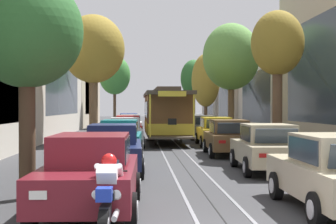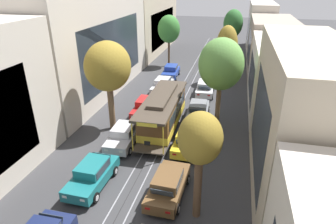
{
  "view_description": "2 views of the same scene",
  "coord_description": "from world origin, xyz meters",
  "px_view_note": "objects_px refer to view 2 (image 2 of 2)",
  "views": [
    {
      "loc": [
        -1.58,
        -6.85,
        2.14
      ],
      "look_at": [
        0.4,
        27.68,
        1.79
      ],
      "focal_mm": 52.57,
      "sensor_mm": 36.0,
      "label": 1
    },
    {
      "loc": [
        5.49,
        1.31,
        11.84
      ],
      "look_at": [
        0.0,
        24.63,
        0.85
      ],
      "focal_mm": 31.13,
      "sensor_mm": 36.0,
      "label": 2
    }
  ],
  "objects_px": {
    "parked_car_white_sixth_right": "(205,88)",
    "street_tree_kerb_right_mid": "(221,65)",
    "parked_car_yellow_fourth_right": "(188,140)",
    "street_tree_kerb_right_fourth": "(227,46)",
    "street_tree_kerb_left_mid": "(169,29)",
    "parked_car_teal_mid_left": "(92,174)",
    "street_tree_kerb_right_second": "(200,141)",
    "parked_car_silver_fourth_left": "(124,135)",
    "parked_car_red_fifth_left": "(145,107)",
    "parked_car_blue_far_left": "(171,71)",
    "parked_car_brown_mid_right": "(168,185)",
    "street_tree_kerb_right_far": "(233,24)",
    "cable_car_trolley": "(163,112)",
    "parked_car_silver_sixth_left": "(162,85)",
    "street_tree_kerb_left_second": "(108,67)",
    "parked_car_grey_fifth_right": "(198,110)"
  },
  "relations": [
    {
      "from": "parked_car_white_sixth_right",
      "to": "street_tree_kerb_right_mid",
      "type": "bearing_deg",
      "value": -74.79
    },
    {
      "from": "parked_car_yellow_fourth_right",
      "to": "street_tree_kerb_right_fourth",
      "type": "distance_m",
      "value": 17.35
    },
    {
      "from": "street_tree_kerb_right_fourth",
      "to": "street_tree_kerb_left_mid",
      "type": "bearing_deg",
      "value": 146.32
    },
    {
      "from": "parked_car_teal_mid_left",
      "to": "street_tree_kerb_right_second",
      "type": "distance_m",
      "value": 7.8
    },
    {
      "from": "parked_car_yellow_fourth_right",
      "to": "parked_car_silver_fourth_left",
      "type": "bearing_deg",
      "value": -174.6
    },
    {
      "from": "parked_car_red_fifth_left",
      "to": "street_tree_kerb_left_mid",
      "type": "bearing_deg",
      "value": 95.76
    },
    {
      "from": "parked_car_blue_far_left",
      "to": "parked_car_white_sixth_right",
      "type": "height_order",
      "value": "same"
    },
    {
      "from": "parked_car_blue_far_left",
      "to": "parked_car_brown_mid_right",
      "type": "bearing_deg",
      "value": -77.69
    },
    {
      "from": "parked_car_red_fifth_left",
      "to": "street_tree_kerb_right_far",
      "type": "xyz_separation_m",
      "value": [
        6.98,
        24.17,
        4.61
      ]
    },
    {
      "from": "parked_car_teal_mid_left",
      "to": "street_tree_kerb_right_fourth",
      "type": "height_order",
      "value": "street_tree_kerb_right_fourth"
    },
    {
      "from": "cable_car_trolley",
      "to": "parked_car_yellow_fourth_right",
      "type": "bearing_deg",
      "value": -45.92
    },
    {
      "from": "parked_car_teal_mid_left",
      "to": "parked_car_silver_sixth_left",
      "type": "relative_size",
      "value": 1.01
    },
    {
      "from": "parked_car_blue_far_left",
      "to": "street_tree_kerb_left_mid",
      "type": "height_order",
      "value": "street_tree_kerb_left_mid"
    },
    {
      "from": "parked_car_brown_mid_right",
      "to": "street_tree_kerb_right_mid",
      "type": "height_order",
      "value": "street_tree_kerb_right_mid"
    },
    {
      "from": "street_tree_kerb_left_second",
      "to": "street_tree_kerb_right_fourth",
      "type": "height_order",
      "value": "street_tree_kerb_left_second"
    },
    {
      "from": "parked_car_silver_sixth_left",
      "to": "street_tree_kerb_left_mid",
      "type": "distance_m",
      "value": 11.94
    },
    {
      "from": "parked_car_brown_mid_right",
      "to": "cable_car_trolley",
      "type": "bearing_deg",
      "value": 106.01
    },
    {
      "from": "parked_car_silver_sixth_left",
      "to": "parked_car_grey_fifth_right",
      "type": "height_order",
      "value": "same"
    },
    {
      "from": "street_tree_kerb_right_fourth",
      "to": "parked_car_red_fifth_left",
      "type": "bearing_deg",
      "value": -119.91
    },
    {
      "from": "parked_car_yellow_fourth_right",
      "to": "street_tree_kerb_left_mid",
      "type": "height_order",
      "value": "street_tree_kerb_left_mid"
    },
    {
      "from": "parked_car_white_sixth_right",
      "to": "street_tree_kerb_left_mid",
      "type": "distance_m",
      "value": 13.38
    },
    {
      "from": "parked_car_brown_mid_right",
      "to": "street_tree_kerb_right_fourth",
      "type": "distance_m",
      "value": 22.71
    },
    {
      "from": "street_tree_kerb_left_mid",
      "to": "street_tree_kerb_right_second",
      "type": "bearing_deg",
      "value": -74.05
    },
    {
      "from": "parked_car_grey_fifth_right",
      "to": "parked_car_white_sixth_right",
      "type": "distance_m",
      "value": 6.17
    },
    {
      "from": "parked_car_brown_mid_right",
      "to": "cable_car_trolley",
      "type": "distance_m",
      "value": 8.52
    },
    {
      "from": "parked_car_white_sixth_right",
      "to": "parked_car_silver_fourth_left",
      "type": "bearing_deg",
      "value": -111.76
    },
    {
      "from": "parked_car_silver_fourth_left",
      "to": "parked_car_yellow_fourth_right",
      "type": "height_order",
      "value": "same"
    },
    {
      "from": "parked_car_yellow_fourth_right",
      "to": "cable_car_trolley",
      "type": "height_order",
      "value": "cable_car_trolley"
    },
    {
      "from": "street_tree_kerb_left_second",
      "to": "parked_car_grey_fifth_right",
      "type": "bearing_deg",
      "value": 28.38
    },
    {
      "from": "parked_car_silver_fourth_left",
      "to": "street_tree_kerb_right_mid",
      "type": "bearing_deg",
      "value": 38.17
    },
    {
      "from": "parked_car_silver_sixth_left",
      "to": "street_tree_kerb_right_fourth",
      "type": "relative_size",
      "value": 0.63
    },
    {
      "from": "parked_car_grey_fifth_right",
      "to": "street_tree_kerb_right_fourth",
      "type": "height_order",
      "value": "street_tree_kerb_right_fourth"
    },
    {
      "from": "parked_car_white_sixth_right",
      "to": "parked_car_red_fifth_left",
      "type": "bearing_deg",
      "value": -126.68
    },
    {
      "from": "parked_car_red_fifth_left",
      "to": "parked_car_white_sixth_right",
      "type": "relative_size",
      "value": 0.99
    },
    {
      "from": "parked_car_silver_fourth_left",
      "to": "parked_car_silver_sixth_left",
      "type": "distance_m",
      "value": 12.03
    },
    {
      "from": "parked_car_blue_far_left",
      "to": "cable_car_trolley",
      "type": "height_order",
      "value": "cable_car_trolley"
    },
    {
      "from": "street_tree_kerb_right_mid",
      "to": "street_tree_kerb_right_far",
      "type": "relative_size",
      "value": 1.0
    },
    {
      "from": "parked_car_teal_mid_left",
      "to": "parked_car_white_sixth_right",
      "type": "relative_size",
      "value": 1.0
    },
    {
      "from": "parked_car_silver_fourth_left",
      "to": "street_tree_kerb_left_second",
      "type": "height_order",
      "value": "street_tree_kerb_left_second"
    },
    {
      "from": "street_tree_kerb_left_mid",
      "to": "street_tree_kerb_right_mid",
      "type": "xyz_separation_m",
      "value": [
        8.5,
        -17.64,
        0.1
      ]
    },
    {
      "from": "parked_car_silver_sixth_left",
      "to": "street_tree_kerb_right_second",
      "type": "relative_size",
      "value": 0.7
    },
    {
      "from": "street_tree_kerb_right_far",
      "to": "cable_car_trolley",
      "type": "bearing_deg",
      "value": -99.79
    },
    {
      "from": "street_tree_kerb_left_mid",
      "to": "cable_car_trolley",
      "type": "xyz_separation_m",
      "value": [
        4.11,
        -19.79,
        -3.65
      ]
    },
    {
      "from": "parked_car_teal_mid_left",
      "to": "street_tree_kerb_right_second",
      "type": "xyz_separation_m",
      "value": [
        6.67,
        -1.06,
        3.9
      ]
    },
    {
      "from": "street_tree_kerb_right_fourth",
      "to": "street_tree_kerb_right_far",
      "type": "relative_size",
      "value": 0.91
    },
    {
      "from": "parked_car_red_fifth_left",
      "to": "cable_car_trolley",
      "type": "height_order",
      "value": "cable_car_trolley"
    },
    {
      "from": "parked_car_brown_mid_right",
      "to": "street_tree_kerb_right_fourth",
      "type": "height_order",
      "value": "street_tree_kerb_right_fourth"
    },
    {
      "from": "parked_car_teal_mid_left",
      "to": "parked_car_grey_fifth_right",
      "type": "xyz_separation_m",
      "value": [
        5.05,
        11.15,
        0.0
      ]
    },
    {
      "from": "parked_car_silver_fourth_left",
      "to": "parked_car_brown_mid_right",
      "type": "distance_m",
      "value": 6.86
    },
    {
      "from": "parked_car_yellow_fourth_right",
      "to": "parked_car_white_sixth_right",
      "type": "xyz_separation_m",
      "value": [
        -0.1,
        11.76,
        0.0
      ]
    }
  ]
}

